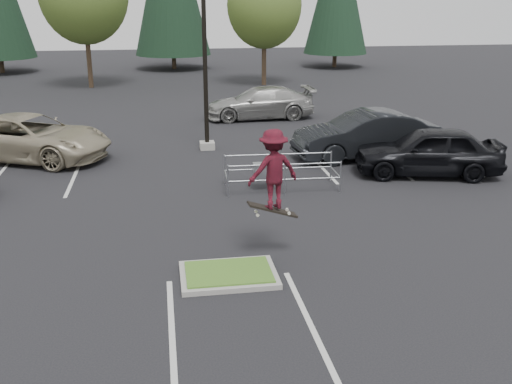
{
  "coord_description": "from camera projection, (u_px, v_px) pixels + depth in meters",
  "views": [
    {
      "loc": [
        -1.35,
        -12.33,
        6.19
      ],
      "look_at": [
        0.88,
        1.5,
        1.53
      ],
      "focal_mm": 42.0,
      "sensor_mm": 36.0,
      "label": 1
    }
  ],
  "objects": [
    {
      "name": "stall_lines",
      "position": [
        165.0,
        197.0,
        19.15
      ],
      "size": [
        22.62,
        17.6,
        0.01
      ],
      "color": "beige",
      "rests_on": "ground"
    },
    {
      "name": "cart_corral",
      "position": [
        269.0,
        170.0,
        19.71
      ],
      "size": [
        3.76,
        1.47,
        1.05
      ],
      "rotation": [
        0.0,
        0.0,
        -0.03
      ],
      "color": "gray",
      "rests_on": "ground"
    },
    {
      "name": "skateboarder",
      "position": [
        273.0,
        170.0,
        14.13
      ],
      "size": [
        1.38,
        0.99,
        2.2
      ],
      "rotation": [
        0.0,
        0.0,
        3.38
      ],
      "color": "black",
      "rests_on": "ground"
    },
    {
      "name": "car_far_silver",
      "position": [
        260.0,
        103.0,
        30.88
      ],
      "size": [
        5.63,
        2.38,
        1.62
      ],
      "primitive_type": "imported",
      "rotation": [
        0.0,
        0.0,
        4.73
      ],
      "color": "#9A9A95",
      "rests_on": "ground"
    },
    {
      "name": "decid_c",
      "position": [
        264.0,
        8.0,
        40.9
      ],
      "size": [
        5.12,
        5.12,
        8.38
      ],
      "color": "#38281C",
      "rests_on": "ground"
    },
    {
      "name": "light_pole",
      "position": [
        204.0,
        37.0,
        23.59
      ],
      "size": [
        0.7,
        0.6,
        10.12
      ],
      "color": "gray",
      "rests_on": "ground"
    },
    {
      "name": "ground",
      "position": [
        229.0,
        277.0,
        13.71
      ],
      "size": [
        120.0,
        120.0,
        0.0
      ],
      "primitive_type": "plane",
      "color": "black",
      "rests_on": "ground"
    },
    {
      "name": "car_l_tan",
      "position": [
        28.0,
        137.0,
        23.23
      ],
      "size": [
        6.94,
        5.22,
        1.75
      ],
      "primitive_type": "imported",
      "rotation": [
        0.0,
        0.0,
        1.15
      ],
      "color": "gray",
      "rests_on": "ground"
    },
    {
      "name": "car_r_black",
      "position": [
        430.0,
        151.0,
        21.2
      ],
      "size": [
        5.44,
        3.14,
        1.74
      ],
      "primitive_type": "imported",
      "rotation": [
        0.0,
        0.0,
        4.49
      ],
      "color": "black",
      "rests_on": "ground"
    },
    {
      "name": "grass_median",
      "position": [
        229.0,
        274.0,
        13.69
      ],
      "size": [
        2.2,
        1.6,
        0.16
      ],
      "color": "gray",
      "rests_on": "ground"
    },
    {
      "name": "car_r_charc",
      "position": [
        365.0,
        135.0,
        23.39
      ],
      "size": [
        5.71,
        2.37,
        1.84
      ],
      "primitive_type": "imported",
      "rotation": [
        0.0,
        0.0,
        4.79
      ],
      "color": "black",
      "rests_on": "ground"
    }
  ]
}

